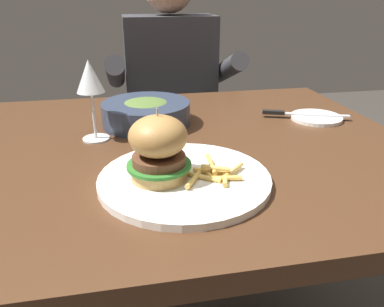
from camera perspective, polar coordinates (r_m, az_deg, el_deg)
name	(u,v)px	position (r m, az deg, el deg)	size (l,w,h in m)	color
dining_table	(175,179)	(0.91, -2.60, -3.89)	(1.12, 0.90, 0.74)	#472B19
main_plate	(184,179)	(0.69, -1.15, -3.90)	(0.32, 0.32, 0.01)	white
burger_sandwich	(159,148)	(0.66, -5.13, 0.88)	(0.12, 0.12, 0.13)	tan
fries_pile	(214,173)	(0.68, 3.43, -2.92)	(0.12, 0.12, 0.02)	#EABC5B
wine_glass	(90,80)	(0.89, -15.30, 10.73)	(0.06, 0.06, 0.19)	silver
bread_plate	(316,118)	(1.09, 18.41, 5.21)	(0.14, 0.14, 0.01)	white
table_knife	(297,114)	(1.08, 15.77, 5.85)	(0.23, 0.09, 0.01)	silver
soup_bowl	(146,112)	(1.00, -7.00, 6.26)	(0.23, 0.23, 0.07)	#2D384C
diner_person	(171,118)	(1.62, -3.16, 5.45)	(0.51, 0.36, 1.18)	#282833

